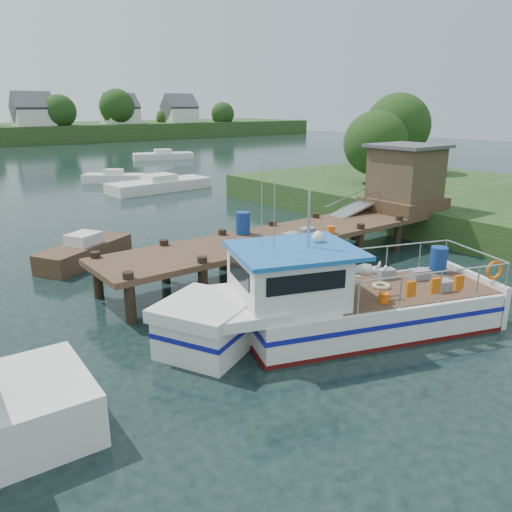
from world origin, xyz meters
TOP-DOWN VIEW (x-y plane):
  - ground_plane at (0.00, 0.00)m, footprint 160.00×160.00m
  - near_shore at (16.88, -0.73)m, footprint 16.00×30.00m
  - dock at (6.51, 0.01)m, footprint 16.60×3.00m
  - lobster_boat at (-1.38, -5.32)m, footprint 9.99×5.58m
  - moored_rowboat at (-4.50, 5.43)m, footprint 4.42×3.36m
  - moored_far at (17.10, 40.32)m, footprint 7.32×4.49m
  - moored_b at (5.15, 26.03)m, footprint 4.88×4.44m
  - moored_c at (6.24, 19.92)m, footprint 7.92×3.15m

SIDE VIEW (x-z plane):
  - ground_plane at x=0.00m, z-range 0.00..0.00m
  - moored_b at x=5.15m, z-range -0.14..0.95m
  - moored_far at x=17.10m, z-range -0.15..1.03m
  - moored_c at x=6.24m, z-range -0.16..1.07m
  - moored_rowboat at x=-4.50m, z-range -0.16..1.08m
  - lobster_boat at x=-1.38m, z-range -1.56..3.33m
  - near_shore at x=16.88m, z-range -1.83..5.93m
  - dock at x=6.51m, z-range -0.15..4.63m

